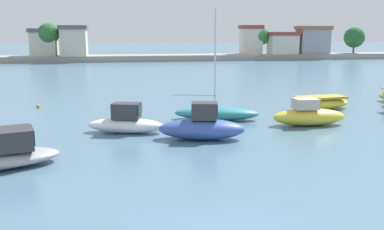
{
  "coord_description": "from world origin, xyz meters",
  "views": [
    {
      "loc": [
        -2.77,
        -9.42,
        5.54
      ],
      "look_at": [
        1.37,
        14.49,
        0.78
      ],
      "focal_mm": 39.98,
      "sensor_mm": 36.0,
      "label": 1
    }
  ],
  "objects_px": {
    "moored_boat_5": "(217,113)",
    "mooring_buoy_3": "(38,106)",
    "moored_boat_4": "(202,127)",
    "moored_boat_3": "(126,122)",
    "moored_boat_6": "(309,115)",
    "moored_boat_7": "(320,103)"
  },
  "relations": [
    {
      "from": "moored_boat_5",
      "to": "mooring_buoy_3",
      "type": "xyz_separation_m",
      "value": [
        -11.98,
        6.49,
        -0.32
      ]
    },
    {
      "from": "moored_boat_5",
      "to": "moored_boat_6",
      "type": "distance_m",
      "value": 5.66
    },
    {
      "from": "moored_boat_6",
      "to": "mooring_buoy_3",
      "type": "bearing_deg",
      "value": 155.04
    },
    {
      "from": "moored_boat_3",
      "to": "mooring_buoy_3",
      "type": "bearing_deg",
      "value": 140.2
    },
    {
      "from": "moored_boat_3",
      "to": "mooring_buoy_3",
      "type": "relative_size",
      "value": 17.69
    },
    {
      "from": "moored_boat_5",
      "to": "mooring_buoy_3",
      "type": "distance_m",
      "value": 13.63
    },
    {
      "from": "moored_boat_5",
      "to": "moored_boat_3",
      "type": "bearing_deg",
      "value": -140.6
    },
    {
      "from": "moored_boat_3",
      "to": "mooring_buoy_3",
      "type": "distance_m",
      "value": 11.02
    },
    {
      "from": "moored_boat_6",
      "to": "mooring_buoy_3",
      "type": "relative_size",
      "value": 17.65
    },
    {
      "from": "moored_boat_5",
      "to": "mooring_buoy_3",
      "type": "relative_size",
      "value": 27.34
    },
    {
      "from": "moored_boat_7",
      "to": "mooring_buoy_3",
      "type": "bearing_deg",
      "value": 161.29
    },
    {
      "from": "moored_boat_3",
      "to": "moored_boat_5",
      "type": "relative_size",
      "value": 0.65
    },
    {
      "from": "mooring_buoy_3",
      "to": "moored_boat_5",
      "type": "bearing_deg",
      "value": -28.43
    },
    {
      "from": "moored_boat_6",
      "to": "moored_boat_7",
      "type": "xyz_separation_m",
      "value": [
        3.21,
        4.93,
        -0.17
      ]
    },
    {
      "from": "moored_boat_4",
      "to": "moored_boat_3",
      "type": "bearing_deg",
      "value": 162.65
    },
    {
      "from": "moored_boat_6",
      "to": "moored_boat_7",
      "type": "height_order",
      "value": "moored_boat_6"
    },
    {
      "from": "moored_boat_5",
      "to": "moored_boat_6",
      "type": "relative_size",
      "value": 1.55
    },
    {
      "from": "moored_boat_4",
      "to": "moored_boat_6",
      "type": "distance_m",
      "value": 7.28
    },
    {
      "from": "moored_boat_4",
      "to": "moored_boat_5",
      "type": "bearing_deg",
      "value": 80.22
    },
    {
      "from": "mooring_buoy_3",
      "to": "moored_boat_3",
      "type": "bearing_deg",
      "value": -55.48
    },
    {
      "from": "moored_boat_5",
      "to": "moored_boat_6",
      "type": "height_order",
      "value": "moored_boat_5"
    },
    {
      "from": "moored_boat_6",
      "to": "moored_boat_5",
      "type": "bearing_deg",
      "value": 156.31
    }
  ]
}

